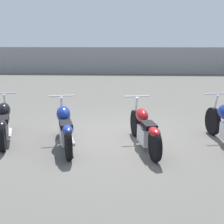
% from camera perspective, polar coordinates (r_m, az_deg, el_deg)
% --- Properties ---
extents(ground_plane, '(60.00, 60.00, 0.00)m').
position_cam_1_polar(ground_plane, '(7.29, 0.07, -4.64)').
color(ground_plane, '#5B5954').
extents(fence_back, '(40.00, 0.04, 1.69)m').
position_cam_1_polar(fence_back, '(20.36, 1.95, 9.38)').
color(fence_back, gray).
rests_on(fence_back, ground_plane).
extents(motorcycle_slot_1, '(0.85, 2.00, 0.99)m').
position_cam_1_polar(motorcycle_slot_1, '(7.36, -19.12, -1.73)').
color(motorcycle_slot_1, black).
rests_on(motorcycle_slot_1, ground_plane).
extents(motorcycle_slot_2, '(0.81, 2.05, 1.00)m').
position_cam_1_polar(motorcycle_slot_2, '(6.61, -8.63, -2.68)').
color(motorcycle_slot_2, black).
rests_on(motorcycle_slot_2, ground_plane).
extents(motorcycle_slot_3, '(0.73, 2.17, 0.98)m').
position_cam_1_polar(motorcycle_slot_3, '(6.54, 6.00, -3.09)').
color(motorcycle_slot_3, black).
rests_on(motorcycle_slot_3, ground_plane).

